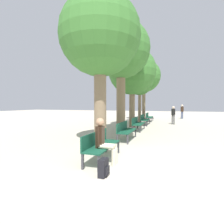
% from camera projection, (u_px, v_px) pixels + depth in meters
% --- Properties ---
extents(ground_plane, '(80.00, 80.00, 0.00)m').
position_uv_depth(ground_plane, '(169.00, 175.00, 4.23)').
color(ground_plane, beige).
extents(bench_row_0, '(0.55, 1.85, 0.86)m').
position_uv_depth(bench_row_0, '(100.00, 144.00, 5.36)').
color(bench_row_0, '#144733').
rests_on(bench_row_0, ground_plane).
extents(bench_row_1, '(0.55, 1.85, 0.86)m').
position_uv_depth(bench_row_1, '(125.00, 129.00, 8.36)').
color(bench_row_1, '#144733').
rests_on(bench_row_1, ground_plane).
extents(bench_row_2, '(0.55, 1.85, 0.86)m').
position_uv_depth(bench_row_2, '(137.00, 123.00, 11.36)').
color(bench_row_2, '#144733').
rests_on(bench_row_2, ground_plane).
extents(bench_row_3, '(0.55, 1.85, 0.86)m').
position_uv_depth(bench_row_3, '(144.00, 119.00, 14.36)').
color(bench_row_3, '#144733').
rests_on(bench_row_3, ground_plane).
extents(bench_row_4, '(0.55, 1.85, 0.86)m').
position_uv_depth(bench_row_4, '(149.00, 116.00, 17.36)').
color(bench_row_4, '#144733').
rests_on(bench_row_4, ground_plane).
extents(tree_row_0, '(3.31, 3.31, 6.17)m').
position_uv_depth(tree_row_0, '(100.00, 37.00, 7.07)').
color(tree_row_0, '#7A664C').
rests_on(tree_row_0, ground_plane).
extents(tree_row_1, '(3.35, 3.35, 6.55)m').
position_uv_depth(tree_row_1, '(121.00, 51.00, 10.04)').
color(tree_row_1, '#7A664C').
rests_on(tree_row_1, ground_plane).
extents(tree_row_2, '(3.54, 3.54, 5.96)m').
position_uv_depth(tree_row_2, '(132.00, 72.00, 13.03)').
color(tree_row_2, '#7A664C').
rests_on(tree_row_2, ground_plane).
extents(tree_row_3, '(2.37, 2.37, 4.94)m').
position_uv_depth(tree_row_3, '(140.00, 83.00, 16.30)').
color(tree_row_3, '#7A664C').
rests_on(tree_row_3, ground_plane).
extents(tree_row_4, '(3.52, 3.52, 6.52)m').
position_uv_depth(tree_row_4, '(144.00, 76.00, 18.75)').
color(tree_row_4, '#7A664C').
rests_on(tree_row_4, ground_plane).
extents(person_seated, '(0.62, 0.35, 1.32)m').
position_uv_depth(person_seated, '(104.00, 140.00, 4.99)').
color(person_seated, beige).
rests_on(person_seated, ground_plane).
extents(backpack, '(0.21, 0.32, 0.42)m').
position_uv_depth(backpack, '(104.00, 168.00, 4.14)').
color(backpack, black).
rests_on(backpack, ground_plane).
extents(pedestrian_near, '(0.31, 0.23, 1.55)m').
position_uv_depth(pedestrian_near, '(173.00, 114.00, 14.74)').
color(pedestrian_near, '#4C4C4C').
rests_on(pedestrian_near, ground_plane).
extents(pedestrian_mid, '(0.34, 0.23, 1.67)m').
position_uv_depth(pedestrian_mid, '(182.00, 111.00, 20.53)').
color(pedestrian_mid, '#384260').
rests_on(pedestrian_mid, ground_plane).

